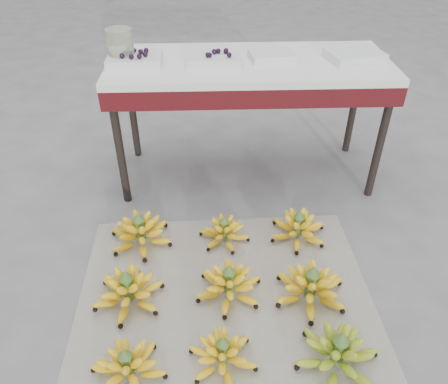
{
  "coord_description": "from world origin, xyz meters",
  "views": [
    {
      "loc": [
        -0.12,
        -1.25,
        1.48
      ],
      "look_at": [
        -0.06,
        0.32,
        0.31
      ],
      "focal_mm": 35.0,
      "sensor_mm": 36.0,
      "label": 1
    }
  ],
  "objects_px": {
    "tray_far_right": "(355,55)",
    "bunch_mid_right": "(311,287)",
    "bunch_front_left": "(128,367)",
    "bunch_mid_center": "(229,284)",
    "bunch_back_right": "(298,228)",
    "bunch_front_center": "(223,354)",
    "glass_jar": "(121,46)",
    "tray_right": "(272,55)",
    "newspaper_mat": "(226,299)",
    "tray_far_left": "(135,59)",
    "bunch_mid_left": "(128,291)",
    "bunch_front_right": "(338,354)",
    "vendor_table": "(249,75)",
    "bunch_back_left": "(141,233)",
    "bunch_back_center": "(224,232)",
    "tray_left": "(215,59)"
  },
  "relations": [
    {
      "from": "tray_far_right",
      "to": "bunch_mid_right",
      "type": "bearing_deg",
      "value": -109.56
    },
    {
      "from": "bunch_front_left",
      "to": "bunch_mid_center",
      "type": "distance_m",
      "value": 0.53
    },
    {
      "from": "bunch_front_left",
      "to": "bunch_mid_right",
      "type": "xyz_separation_m",
      "value": [
        0.72,
        0.33,
        0.01
      ]
    },
    {
      "from": "bunch_front_left",
      "to": "bunch_back_right",
      "type": "bearing_deg",
      "value": 65.89
    },
    {
      "from": "bunch_front_center",
      "to": "glass_jar",
      "type": "bearing_deg",
      "value": 88.17
    },
    {
      "from": "bunch_mid_center",
      "to": "tray_right",
      "type": "height_order",
      "value": "tray_right"
    },
    {
      "from": "bunch_front_left",
      "to": "newspaper_mat",
      "type": "bearing_deg",
      "value": 64.76
    },
    {
      "from": "bunch_mid_center",
      "to": "bunch_back_right",
      "type": "xyz_separation_m",
      "value": [
        0.36,
        0.35,
        -0.0
      ]
    },
    {
      "from": "tray_far_left",
      "to": "tray_right",
      "type": "relative_size",
      "value": 1.11
    },
    {
      "from": "bunch_back_right",
      "to": "tray_right",
      "type": "distance_m",
      "value": 0.89
    },
    {
      "from": "bunch_back_right",
      "to": "bunch_front_left",
      "type": "bearing_deg",
      "value": -129.59
    },
    {
      "from": "bunch_front_center",
      "to": "bunch_mid_left",
      "type": "relative_size",
      "value": 0.95
    },
    {
      "from": "glass_jar",
      "to": "bunch_front_right",
      "type": "bearing_deg",
      "value": -55.65
    },
    {
      "from": "bunch_front_center",
      "to": "vendor_table",
      "type": "bearing_deg",
      "value": 59.86
    },
    {
      "from": "bunch_front_right",
      "to": "bunch_mid_right",
      "type": "relative_size",
      "value": 1.18
    },
    {
      "from": "bunch_mid_center",
      "to": "bunch_front_center",
      "type": "bearing_deg",
      "value": -112.77
    },
    {
      "from": "bunch_front_center",
      "to": "vendor_table",
      "type": "xyz_separation_m",
      "value": [
        0.18,
        1.26,
        0.56
      ]
    },
    {
      "from": "bunch_mid_right",
      "to": "bunch_back_right",
      "type": "relative_size",
      "value": 1.11
    },
    {
      "from": "bunch_front_center",
      "to": "bunch_back_left",
      "type": "xyz_separation_m",
      "value": [
        -0.37,
        0.67,
        0.01
      ]
    },
    {
      "from": "bunch_mid_center",
      "to": "bunch_back_center",
      "type": "xyz_separation_m",
      "value": [
        -0.01,
        0.34,
        -0.01
      ]
    },
    {
      "from": "bunch_mid_center",
      "to": "bunch_back_left",
      "type": "distance_m",
      "value": 0.53
    },
    {
      "from": "bunch_back_left",
      "to": "bunch_back_center",
      "type": "distance_m",
      "value": 0.41
    },
    {
      "from": "bunch_back_right",
      "to": "tray_left",
      "type": "bearing_deg",
      "value": 131.22
    },
    {
      "from": "bunch_back_right",
      "to": "glass_jar",
      "type": "relative_size",
      "value": 1.86
    },
    {
      "from": "tray_far_left",
      "to": "bunch_mid_center",
      "type": "bearing_deg",
      "value": -64.61
    },
    {
      "from": "bunch_front_right",
      "to": "glass_jar",
      "type": "height_order",
      "value": "glass_jar"
    },
    {
      "from": "newspaper_mat",
      "to": "bunch_front_center",
      "type": "xyz_separation_m",
      "value": [
        -0.02,
        -0.3,
        0.06
      ]
    },
    {
      "from": "newspaper_mat",
      "to": "bunch_mid_center",
      "type": "xyz_separation_m",
      "value": [
        0.02,
        0.03,
        0.06
      ]
    },
    {
      "from": "bunch_front_right",
      "to": "vendor_table",
      "type": "distance_m",
      "value": 1.42
    },
    {
      "from": "bunch_mid_right",
      "to": "bunch_front_center",
      "type": "bearing_deg",
      "value": -136.16
    },
    {
      "from": "newspaper_mat",
      "to": "bunch_back_left",
      "type": "height_order",
      "value": "bunch_back_left"
    },
    {
      "from": "tray_left",
      "to": "tray_far_right",
      "type": "distance_m",
      "value": 0.72
    },
    {
      "from": "bunch_front_left",
      "to": "bunch_mid_left",
      "type": "xyz_separation_m",
      "value": [
        -0.04,
        0.35,
        0.01
      ]
    },
    {
      "from": "bunch_front_center",
      "to": "bunch_back_left",
      "type": "relative_size",
      "value": 0.83
    },
    {
      "from": "bunch_mid_left",
      "to": "tray_far_right",
      "type": "bearing_deg",
      "value": 29.47
    },
    {
      "from": "bunch_back_left",
      "to": "tray_right",
      "type": "xyz_separation_m",
      "value": [
        0.67,
        0.61,
        0.64
      ]
    },
    {
      "from": "bunch_back_right",
      "to": "tray_left",
      "type": "relative_size",
      "value": 1.12
    },
    {
      "from": "tray_right",
      "to": "bunch_back_center",
      "type": "bearing_deg",
      "value": -113.79
    },
    {
      "from": "vendor_table",
      "to": "glass_jar",
      "type": "bearing_deg",
      "value": -179.68
    },
    {
      "from": "bunch_mid_right",
      "to": "bunch_back_center",
      "type": "height_order",
      "value": "bunch_mid_right"
    },
    {
      "from": "vendor_table",
      "to": "tray_far_left",
      "type": "distance_m",
      "value": 0.59
    },
    {
      "from": "vendor_table",
      "to": "tray_right",
      "type": "relative_size",
      "value": 5.95
    },
    {
      "from": "tray_far_left",
      "to": "bunch_back_center",
      "type": "bearing_deg",
      "value": -52.94
    },
    {
      "from": "tray_far_left",
      "to": "glass_jar",
      "type": "height_order",
      "value": "glass_jar"
    },
    {
      "from": "bunch_back_left",
      "to": "bunch_back_right",
      "type": "relative_size",
      "value": 1.29
    },
    {
      "from": "bunch_back_right",
      "to": "tray_far_right",
      "type": "xyz_separation_m",
      "value": [
        0.32,
        0.58,
        0.65
      ]
    },
    {
      "from": "bunch_mid_left",
      "to": "tray_far_right",
      "type": "height_order",
      "value": "tray_far_right"
    },
    {
      "from": "vendor_table",
      "to": "tray_far_left",
      "type": "bearing_deg",
      "value": -177.01
    },
    {
      "from": "tray_far_right",
      "to": "bunch_back_left",
      "type": "bearing_deg",
      "value": -151.84
    },
    {
      "from": "bunch_back_center",
      "to": "tray_left",
      "type": "bearing_deg",
      "value": 113.34
    }
  ]
}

